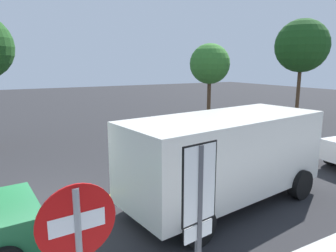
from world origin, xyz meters
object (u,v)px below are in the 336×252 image
object	(u,v)px
white_van	(224,154)
tree_right_verge	(210,64)
tree_centre_verge	(302,46)
speed_limit_sign	(199,205)

from	to	relation	value
white_van	tree_right_verge	size ratio (longest dim) A/B	1.17
white_van	tree_centre_verge	world-z (taller)	tree_centre_verge
speed_limit_sign	tree_centre_verge	size ratio (longest dim) A/B	0.41
tree_right_verge	tree_centre_verge	bearing A→B (deg)	-23.36
tree_right_verge	white_van	bearing A→B (deg)	-124.65
white_van	tree_right_verge	world-z (taller)	tree_right_verge
white_van	tree_centre_verge	size ratio (longest dim) A/B	0.89
white_van	tree_right_verge	xyz separation A→B (m)	(6.51, 9.42, 2.14)
speed_limit_sign	white_van	size ratio (longest dim) A/B	0.47
tree_right_verge	speed_limit_sign	bearing A→B (deg)	-126.99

